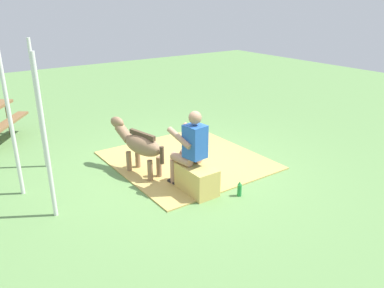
% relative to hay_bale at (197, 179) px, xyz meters
% --- Properties ---
extents(ground_plane, '(24.00, 24.00, 0.00)m').
position_rel_hay_bale_xyz_m(ground_plane, '(0.82, -0.31, -0.22)').
color(ground_plane, '#608C4C').
extents(hay_patch, '(2.75, 2.58, 0.02)m').
position_rel_hay_bale_xyz_m(hay_patch, '(1.10, -0.57, -0.21)').
color(hay_patch, tan).
rests_on(hay_patch, ground).
extents(hay_bale, '(0.69, 0.40, 0.44)m').
position_rel_hay_bale_xyz_m(hay_bale, '(0.00, 0.00, 0.00)').
color(hay_bale, tan).
rests_on(hay_bale, ground).
extents(person_seated, '(0.69, 0.47, 1.32)m').
position_rel_hay_bale_xyz_m(person_seated, '(0.16, 0.02, 0.50)').
color(person_seated, tan).
rests_on(person_seated, ground).
extents(pony_standing, '(1.33, 0.50, 0.91)m').
position_rel_hay_bale_xyz_m(pony_standing, '(1.13, 0.40, 0.33)').
color(pony_standing, '#8C6B4C').
rests_on(pony_standing, ground).
extents(soda_bottle, '(0.07, 0.07, 0.25)m').
position_rel_hay_bale_xyz_m(soda_bottle, '(-0.49, -0.46, -0.10)').
color(soda_bottle, '#268C3F').
rests_on(soda_bottle, ground).
extents(tent_pole_left, '(0.06, 0.06, 2.28)m').
position_rel_hay_bale_xyz_m(tent_pole_left, '(0.59, 2.04, 0.92)').
color(tent_pole_left, silver).
rests_on(tent_pole_left, ground).
extents(tent_pole_right, '(0.06, 0.06, 2.28)m').
position_rel_hay_bale_xyz_m(tent_pole_right, '(2.38, 1.66, 0.92)').
color(tent_pole_right, silver).
rests_on(tent_pole_right, ground).
extents(tent_pole_mid, '(0.06, 0.06, 2.28)m').
position_rel_hay_bale_xyz_m(tent_pole_mid, '(1.54, 2.26, 0.92)').
color(tent_pole_mid, silver).
rests_on(tent_pole_mid, ground).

